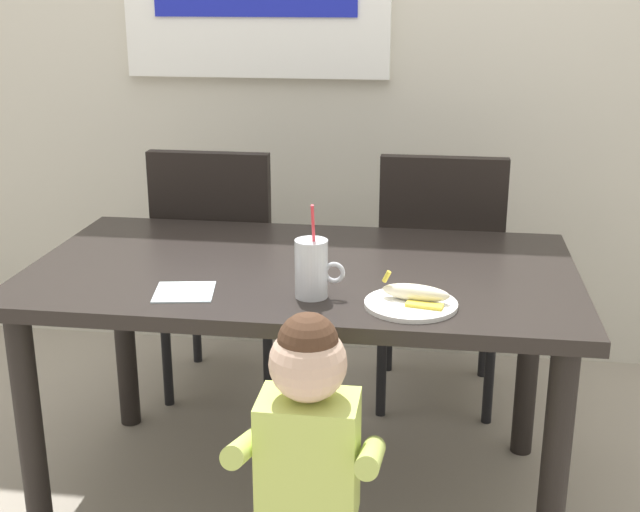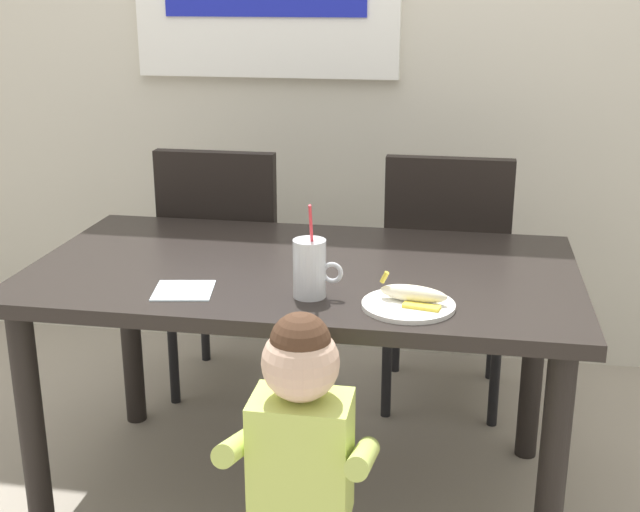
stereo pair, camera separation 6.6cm
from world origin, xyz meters
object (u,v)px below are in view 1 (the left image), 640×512
snack_plate (411,304)px  paper_napkin (184,292)px  dining_chair_right (439,267)px  peeled_banana (417,293)px  milk_cup (312,272)px  dining_table (302,298)px  toddler_standing (308,445)px  dining_chair_left (221,260)px

snack_plate → paper_napkin: (-0.58, 0.01, -0.00)m
dining_chair_right → peeled_banana: bearing=86.3°
peeled_banana → paper_napkin: 0.59m
milk_cup → dining_table: bearing=105.3°
toddler_standing → paper_napkin: toddler_standing is taller
milk_cup → toddler_standing: bearing=-82.6°
dining_chair_left → snack_plate: size_ratio=4.17×
dining_chair_left → snack_plate: bearing=129.4°
dining_chair_right → snack_plate: 0.93m
dining_table → milk_cup: milk_cup is taller
paper_napkin → peeled_banana: bearing=-0.3°
peeled_banana → paper_napkin: peeled_banana is taller
toddler_standing → milk_cup: size_ratio=3.36×
snack_plate → paper_napkin: snack_plate is taller
snack_plate → peeled_banana: size_ratio=1.31×
toddler_standing → paper_napkin: size_ratio=5.59×
snack_plate → dining_chair_right: bearing=85.5°
dining_table → dining_chair_right: bearing=58.6°
dining_table → milk_cup: (0.06, -0.24, 0.16)m
dining_table → dining_chair_right: 0.75m
dining_chair_left → toddler_standing: bearing=113.1°
dining_table → dining_chair_left: 0.73m
milk_cup → peeled_banana: milk_cup is taller
toddler_standing → milk_cup: milk_cup is taller
paper_napkin → dining_table: bearing=44.0°
snack_plate → peeled_banana: (0.01, 0.01, 0.03)m
dining_chair_right → peeled_banana: dining_chair_right is taller
toddler_standing → dining_table: bearing=100.6°
milk_cup → paper_napkin: milk_cup is taller
peeled_banana → paper_napkin: size_ratio=1.17×
dining_table → peeled_banana: peeled_banana is taller
dining_chair_left → milk_cup: 1.00m
dining_table → dining_chair_right: dining_chair_right is taller
dining_chair_left → dining_chair_right: size_ratio=1.00×
paper_napkin → dining_chair_left: bearing=99.0°
dining_chair_left → paper_napkin: 0.89m
dining_chair_right → snack_plate: (-0.07, -0.90, 0.20)m
dining_chair_left → dining_chair_right: bearing=-177.7°
peeled_banana → paper_napkin: (-0.59, 0.00, -0.03)m
dining_chair_left → dining_chair_right: same height
peeled_banana → snack_plate: bearing=-138.6°
snack_plate → peeled_banana: bearing=41.4°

